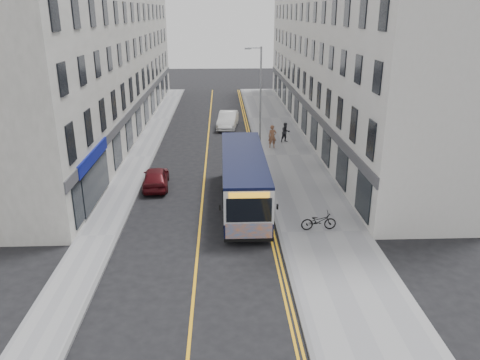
{
  "coord_description": "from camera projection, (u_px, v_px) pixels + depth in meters",
  "views": [
    {
      "loc": [
        1.19,
        -22.14,
        10.52
      ],
      "look_at": [
        2.19,
        2.4,
        1.6
      ],
      "focal_mm": 35.0,
      "sensor_mm": 36.0,
      "label": 1
    }
  ],
  "objects": [
    {
      "name": "pavement_east",
      "position": [
        288.0,
        155.0,
        35.83
      ],
      "size": [
        4.5,
        64.0,
        0.12
      ],
      "primitive_type": "cube",
      "color": "#959597",
      "rests_on": "ground"
    },
    {
      "name": "terrace_east",
      "position": [
        334.0,
        58.0,
        42.28
      ],
      "size": [
        6.0,
        46.0,
        13.0
      ],
      "primitive_type": "cube",
      "color": "silver",
      "rests_on": "ground"
    },
    {
      "name": "streetlamp",
      "position": [
        260.0,
        95.0,
        36.15
      ],
      "size": [
        1.32,
        0.18,
        8.0
      ],
      "color": "#9C9FA4",
      "rests_on": "ground"
    },
    {
      "name": "bicycle",
      "position": [
        319.0,
        221.0,
        23.43
      ],
      "size": [
        1.81,
        0.71,
        0.94
      ],
      "primitive_type": "imported",
      "rotation": [
        0.0,
        0.0,
        1.62
      ],
      "color": "black",
      "rests_on": "pavement_east"
    },
    {
      "name": "car_maroon",
      "position": [
        156.0,
        177.0,
        29.35
      ],
      "size": [
        1.83,
        3.98,
        1.32
      ],
      "primitive_type": "imported",
      "rotation": [
        0.0,
        0.0,
        3.21
      ],
      "color": "#530D13",
      "rests_on": "ground"
    },
    {
      "name": "kerb_east",
      "position": [
        259.0,
        156.0,
        35.74
      ],
      "size": [
        0.18,
        64.0,
        0.13
      ],
      "primitive_type": "cube",
      "color": "slate",
      "rests_on": "ground"
    },
    {
      "name": "car_white",
      "position": [
        228.0,
        120.0,
        44.23
      ],
      "size": [
        2.21,
        4.86,
        1.55
      ],
      "primitive_type": "imported",
      "rotation": [
        0.0,
        0.0,
        -0.12
      ],
      "color": "white",
      "rests_on": "ground"
    },
    {
      "name": "kerb_west",
      "position": [
        153.0,
        157.0,
        35.43
      ],
      "size": [
        0.18,
        64.0,
        0.13
      ],
      "primitive_type": "cube",
      "color": "slate",
      "rests_on": "ground"
    },
    {
      "name": "pavement_west",
      "position": [
        140.0,
        157.0,
        35.4
      ],
      "size": [
        2.0,
        64.0,
        0.12
      ],
      "primitive_type": "cube",
      "color": "#959597",
      "rests_on": "ground"
    },
    {
      "name": "city_bus",
      "position": [
        244.0,
        178.0,
        26.33
      ],
      "size": [
        2.41,
        10.31,
        2.99
      ],
      "color": "black",
      "rests_on": "ground"
    },
    {
      "name": "road_dbl_yellow_outer",
      "position": [
        255.0,
        157.0,
        35.75
      ],
      "size": [
        0.1,
        64.0,
        0.01
      ],
      "primitive_type": "cube",
      "color": "#FCAE16",
      "rests_on": "ground"
    },
    {
      "name": "pedestrian_far",
      "position": [
        286.0,
        132.0,
        39.01
      ],
      "size": [
        0.97,
        0.87,
        1.64
      ],
      "primitive_type": "imported",
      "rotation": [
        0.0,
        0.0,
        0.36
      ],
      "color": "black",
      "rests_on": "pavement_east"
    },
    {
      "name": "road_centre_line",
      "position": [
        206.0,
        157.0,
        35.61
      ],
      "size": [
        0.12,
        64.0,
        0.01
      ],
      "primitive_type": "cube",
      "color": "#FCAE16",
      "rests_on": "ground"
    },
    {
      "name": "ground",
      "position": [
        200.0,
        225.0,
        24.34
      ],
      "size": [
        140.0,
        140.0,
        0.0
      ],
      "primitive_type": "plane",
      "color": "black",
      "rests_on": "ground"
    },
    {
      "name": "terrace_west",
      "position": [
        106.0,
        59.0,
        41.5
      ],
      "size": [
        6.0,
        46.0,
        13.0
      ],
      "primitive_type": "cube",
      "color": "silver",
      "rests_on": "ground"
    },
    {
      "name": "road_dbl_yellow_inner",
      "position": [
        253.0,
        157.0,
        35.74
      ],
      "size": [
        0.1,
        64.0,
        0.01
      ],
      "primitive_type": "cube",
      "color": "#FCAE16",
      "rests_on": "ground"
    },
    {
      "name": "pedestrian_near",
      "position": [
        272.0,
        136.0,
        37.4
      ],
      "size": [
        0.7,
        0.48,
        1.83
      ],
      "primitive_type": "imported",
      "rotation": [
        0.0,
        0.0,
        0.07
      ],
      "color": "#8D5C40",
      "rests_on": "pavement_east"
    }
  ]
}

